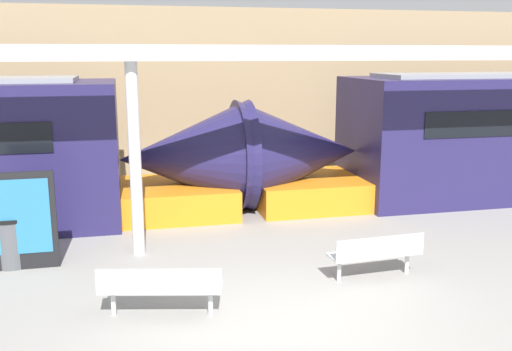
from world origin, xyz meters
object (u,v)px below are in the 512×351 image
(bench_near, at_px, (376,252))
(support_column_near, at_px, (135,161))
(trash_bin, at_px, (12,241))
(bench_far, at_px, (160,286))
(poster_board, at_px, (18,221))

(bench_near, relative_size, support_column_near, 0.45)
(trash_bin, distance_m, support_column_near, 2.57)
(bench_near, xyz_separation_m, bench_far, (-3.59, -0.62, 0.00))
(trash_bin, relative_size, poster_board, 0.52)
(bench_far, bearing_deg, support_column_near, 107.30)
(bench_near, relative_size, bench_far, 0.89)
(poster_board, relative_size, support_column_near, 0.49)
(support_column_near, bearing_deg, bench_far, -85.25)
(bench_near, bearing_deg, support_column_near, 147.12)
(poster_board, bearing_deg, trash_bin, 127.28)
(bench_near, bearing_deg, poster_board, 159.28)
(trash_bin, bearing_deg, poster_board, -52.72)
(trash_bin, distance_m, poster_board, 0.50)
(bench_far, height_order, trash_bin, trash_bin)
(poster_board, bearing_deg, support_column_near, 9.47)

